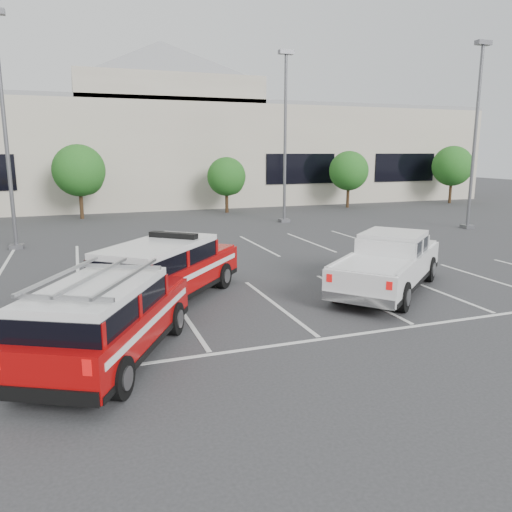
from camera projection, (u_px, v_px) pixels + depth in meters
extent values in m
plane|color=#2E2E30|center=(276.00, 305.00, 14.47)|extent=(120.00, 120.00, 0.00)
cube|color=silver|center=(231.00, 271.00, 18.62)|extent=(23.00, 15.00, 0.01)
cube|color=beige|center=(138.00, 156.00, 43.13)|extent=(60.00, 15.00, 8.00)
cube|color=gray|center=(136.00, 106.00, 42.27)|extent=(60.00, 15.00, 0.30)
cube|color=beige|center=(162.00, 95.00, 41.38)|extent=(14.00, 12.00, 2.00)
pyramid|color=gray|center=(161.00, 61.00, 40.84)|extent=(15.98, 15.98, 3.20)
cylinder|color=#3F2B19|center=(81.00, 205.00, 32.90)|extent=(0.24, 0.24, 1.84)
sphere|color=#144913|center=(79.00, 170.00, 32.44)|extent=(3.37, 3.37, 3.37)
sphere|color=#144913|center=(86.00, 178.00, 32.86)|extent=(2.24, 2.24, 2.24)
cylinder|color=#3F2B19|center=(227.00, 202.00, 36.23)|extent=(0.24, 0.24, 1.51)
sphere|color=#144913|center=(226.00, 177.00, 35.85)|extent=(2.77, 2.77, 2.77)
sphere|color=#144913|center=(231.00, 182.00, 36.26)|extent=(1.85, 1.85, 1.85)
cylinder|color=#3F2B19|center=(348.00, 197.00, 39.52)|extent=(0.24, 0.24, 1.67)
sphere|color=#144913|center=(349.00, 171.00, 39.10)|extent=(3.07, 3.07, 3.07)
sphere|color=#144913|center=(352.00, 177.00, 39.51)|extent=(2.05, 2.05, 2.05)
cylinder|color=#3F2B19|center=(450.00, 192.00, 42.80)|extent=(0.24, 0.24, 1.84)
sphere|color=#144913|center=(452.00, 166.00, 42.34)|extent=(3.37, 3.37, 3.37)
sphere|color=#144913|center=(454.00, 172.00, 42.76)|extent=(2.24, 2.24, 2.24)
cube|color=#59595E|center=(17.00, 247.00, 22.87)|extent=(0.60, 0.60, 0.20)
cylinder|color=#59595E|center=(6.00, 137.00, 21.86)|extent=(0.18, 0.18, 10.00)
cube|color=#59595E|center=(284.00, 220.00, 31.50)|extent=(0.60, 0.60, 0.20)
cylinder|color=#59595E|center=(285.00, 141.00, 30.49)|extent=(0.18, 0.18, 10.00)
cube|color=#59595E|center=(286.00, 52.00, 29.44)|extent=(0.90, 0.40, 0.24)
cube|color=#59595E|center=(467.00, 227.00, 28.95)|extent=(0.60, 0.60, 0.20)
cylinder|color=#59595E|center=(475.00, 140.00, 27.94)|extent=(0.18, 0.18, 10.00)
cube|color=#59595E|center=(483.00, 43.00, 26.88)|extent=(0.90, 0.40, 0.24)
cube|color=#940707|center=(168.00, 275.00, 14.81)|extent=(5.23, 5.68, 0.87)
cube|color=black|center=(158.00, 256.00, 14.20)|extent=(4.05, 4.31, 0.45)
cube|color=silver|center=(158.00, 246.00, 14.14)|extent=(3.96, 4.22, 0.17)
cube|color=black|center=(173.00, 235.00, 14.92)|extent=(1.36, 1.20, 0.15)
cube|color=silver|center=(388.00, 267.00, 15.81)|extent=(5.84, 5.45, 0.86)
cube|color=black|center=(393.00, 244.00, 16.14)|extent=(2.83, 2.81, 0.45)
cube|color=silver|center=(394.00, 235.00, 16.08)|extent=(2.77, 2.75, 0.16)
cube|color=#940707|center=(109.00, 325.00, 10.57)|extent=(4.15, 5.44, 0.84)
cube|color=black|center=(96.00, 304.00, 9.96)|extent=(3.26, 3.95, 0.44)
cube|color=silver|center=(95.00, 289.00, 9.90)|extent=(3.19, 3.87, 0.16)
cube|color=#A5A5A8|center=(94.00, 275.00, 9.84)|extent=(3.15, 3.67, 0.06)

